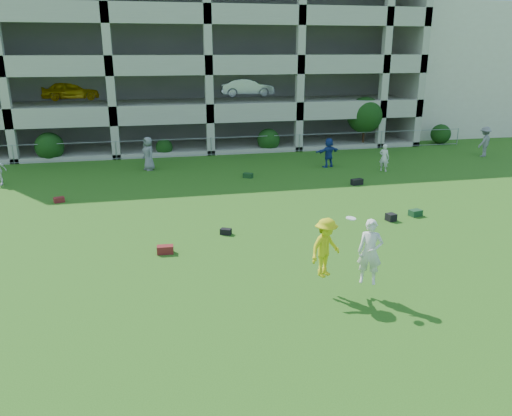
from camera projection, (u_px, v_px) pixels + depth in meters
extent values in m
plane|color=#235114|center=(295.00, 281.00, 14.98)|extent=(100.00, 100.00, 0.00)
cube|color=beige|center=(454.00, 69.00, 44.25)|extent=(16.00, 14.00, 10.00)
imported|color=slate|center=(148.00, 154.00, 28.46)|extent=(0.96, 1.11, 1.91)
imported|color=navy|center=(329.00, 153.00, 29.23)|extent=(1.68, 0.97, 1.72)
imported|color=silver|center=(384.00, 158.00, 28.24)|extent=(0.66, 0.67, 1.56)
imported|color=slate|center=(484.00, 142.00, 32.09)|extent=(1.43, 1.22, 1.93)
cube|color=#520E1E|center=(165.00, 250.00, 16.94)|extent=(0.57, 0.34, 0.28)
cube|color=black|center=(226.00, 231.00, 18.71)|extent=(0.47, 0.41, 0.22)
cube|color=#12331A|center=(415.00, 213.00, 20.78)|extent=(0.57, 0.46, 0.26)
cube|color=black|center=(391.00, 217.00, 20.18)|extent=(0.42, 0.42, 0.30)
cube|color=black|center=(357.00, 182.00, 25.57)|extent=(0.65, 0.42, 0.30)
cube|color=#5A200F|center=(59.00, 200.00, 22.63)|extent=(0.52, 0.41, 0.24)
cube|color=black|center=(248.00, 175.00, 26.98)|extent=(0.58, 0.54, 0.25)
imported|color=#D3C912|center=(326.00, 248.00, 13.79)|extent=(1.27, 1.10, 1.70)
imported|color=silver|center=(370.00, 252.00, 13.66)|extent=(0.80, 0.71, 1.85)
cylinder|color=white|center=(351.00, 218.00, 13.37)|extent=(0.27, 0.27, 0.08)
cube|color=#9E998C|center=(189.00, 57.00, 43.63)|extent=(30.00, 0.50, 12.00)
cube|color=#9E998C|center=(379.00, 58.00, 40.38)|extent=(0.50, 14.00, 12.00)
cube|color=#9E998C|center=(200.00, 136.00, 39.12)|extent=(30.00, 14.00, 0.30)
cube|color=#9E998C|center=(198.00, 97.00, 38.21)|extent=(30.00, 14.00, 0.30)
cube|color=#9E998C|center=(197.00, 56.00, 37.30)|extent=(30.00, 14.00, 0.30)
cube|color=#9E998C|center=(195.00, 13.00, 36.39)|extent=(30.00, 14.00, 0.30)
cube|color=#9E998C|center=(210.00, 116.00, 32.02)|extent=(30.00, 0.30, 0.90)
cube|color=#9E998C|center=(209.00, 68.00, 31.11)|extent=(30.00, 0.30, 0.90)
cube|color=#9E998C|center=(207.00, 16.00, 30.20)|extent=(30.00, 0.30, 0.90)
cube|color=#9E998C|center=(0.00, 61.00, 28.60)|extent=(0.50, 0.50, 12.00)
cube|color=#9E998C|center=(109.00, 60.00, 29.83)|extent=(0.50, 0.50, 12.00)
cube|color=#9E998C|center=(208.00, 60.00, 31.07)|extent=(0.50, 0.50, 12.00)
cube|color=#9E998C|center=(300.00, 60.00, 32.30)|extent=(0.50, 0.50, 12.00)
cube|color=#9E998C|center=(386.00, 59.00, 33.54)|extent=(0.50, 0.50, 12.00)
cube|color=#605E59|center=(194.00, 58.00, 39.21)|extent=(29.00, 9.00, 11.60)
imported|color=yellow|center=(71.00, 90.00, 34.27)|extent=(3.98, 1.83, 1.32)
imported|color=silver|center=(247.00, 87.00, 36.80)|extent=(4.02, 1.45, 1.32)
cylinder|color=gray|center=(13.00, 154.00, 30.01)|extent=(0.06, 0.06, 1.20)
cylinder|color=gray|center=(116.00, 150.00, 31.24)|extent=(0.06, 0.06, 1.20)
cylinder|color=gray|center=(211.00, 146.00, 32.48)|extent=(0.06, 0.06, 1.20)
cylinder|color=gray|center=(299.00, 143.00, 33.71)|extent=(0.06, 0.06, 1.20)
cylinder|color=gray|center=(381.00, 140.00, 34.95)|extent=(0.06, 0.06, 1.20)
cylinder|color=gray|center=(458.00, 136.00, 36.18)|extent=(0.06, 0.06, 1.20)
cylinder|color=gray|center=(211.00, 138.00, 32.31)|extent=(36.00, 0.04, 0.04)
cylinder|color=gray|center=(211.00, 154.00, 32.63)|extent=(36.00, 0.04, 0.04)
sphere|color=#163D11|center=(49.00, 147.00, 30.89)|extent=(1.76, 1.76, 1.76)
sphere|color=#163D11|center=(164.00, 147.00, 32.43)|extent=(1.10, 1.10, 1.10)
sphere|color=#163D11|center=(269.00, 140.00, 33.81)|extent=(1.54, 1.54, 1.54)
cylinder|color=#382314|center=(364.00, 133.00, 35.37)|extent=(0.16, 0.16, 1.96)
sphere|color=#163D11|center=(365.00, 115.00, 34.99)|extent=(2.52, 2.52, 2.52)
sphere|color=#163D11|center=(441.00, 134.00, 36.50)|extent=(1.43, 1.43, 1.43)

